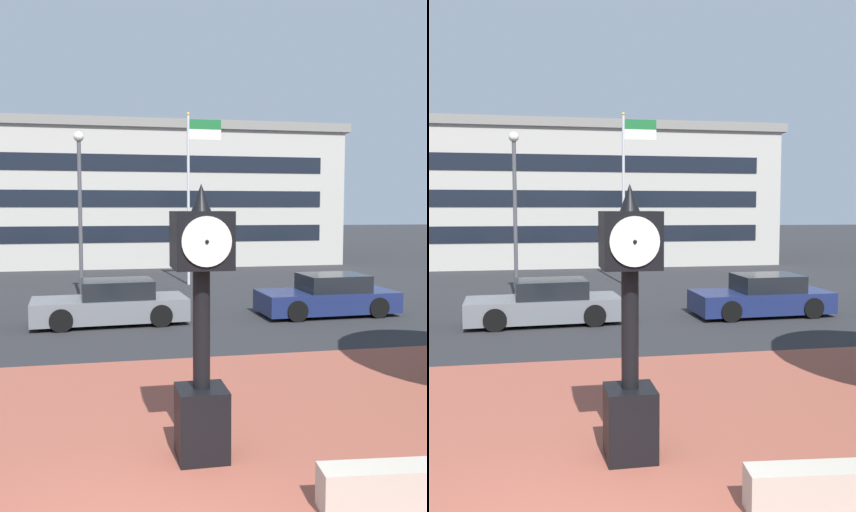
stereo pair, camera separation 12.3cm
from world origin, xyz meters
The scene contains 7 objects.
plaza_brick_paving centered at (0.00, 1.60, 0.00)m, with size 44.00×11.20×0.01m, color brown.
street_clock centered at (0.98, 2.12, 1.79)m, with size 0.75×0.87×3.69m.
car_street_mid centered at (6.71, 11.54, 0.57)m, with size 4.33×2.08×1.28m.
car_street_far centered at (-0.03, 11.44, 0.57)m, with size 4.52×2.04×1.28m.
flagpole_primary centered at (3.61, 19.36, 4.39)m, with size 1.52×0.14×7.47m.
civic_building centered at (-1.30, 33.84, 4.14)m, with size 30.77×15.53×8.25m.
street_lamp_post centered at (-1.02, 15.66, 3.75)m, with size 0.36×0.36×6.06m.
Camera 2 is at (-0.19, -5.21, 3.37)m, focal length 39.84 mm.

